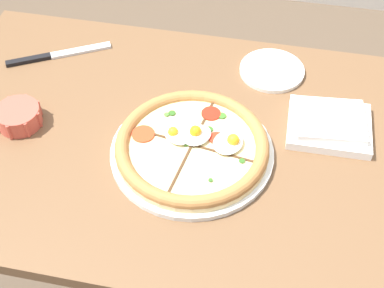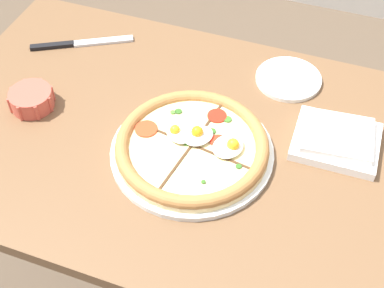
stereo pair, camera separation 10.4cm
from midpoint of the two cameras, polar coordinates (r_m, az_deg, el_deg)
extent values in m
cube|color=brown|center=(1.11, 5.90, -0.94)|extent=(1.28, 0.71, 0.03)
cube|color=brown|center=(1.75, -11.10, 2.82)|extent=(0.06, 0.06, 0.75)
cylinder|color=white|center=(1.08, 2.75, -1.00)|extent=(0.33, 0.33, 0.01)
cylinder|color=#E5C684|center=(1.07, 2.78, -0.58)|extent=(0.31, 0.31, 0.01)
cylinder|color=beige|center=(1.06, 2.79, -0.32)|extent=(0.26, 0.26, 0.00)
torus|color=#A36B38|center=(1.06, 2.79, -0.27)|extent=(0.31, 0.31, 0.03)
cube|color=#472D19|center=(1.04, 6.03, -1.55)|extent=(0.13, 0.03, 0.00)
cube|color=#472D19|center=(1.10, 4.35, 2.02)|extent=(0.03, 0.13, 0.00)
cube|color=#472D19|center=(1.08, -0.33, 1.02)|extent=(0.13, 0.03, 0.00)
cube|color=#472D19|center=(1.02, 1.12, -2.68)|extent=(0.03, 0.13, 0.00)
cylinder|color=red|center=(1.12, 5.34, 2.87)|extent=(0.04, 0.04, 0.00)
cylinder|color=red|center=(1.07, 5.56, 0.16)|extent=(0.03, 0.03, 0.00)
cylinder|color=red|center=(1.09, -2.21, 1.47)|extent=(0.05, 0.05, 0.00)
ellipsoid|color=white|center=(1.07, 3.46, 0.72)|extent=(0.08, 0.08, 0.01)
sphere|color=orange|center=(1.06, 3.34, 1.15)|extent=(0.02, 0.02, 0.02)
ellipsoid|color=white|center=(1.05, 6.66, -0.42)|extent=(0.08, 0.08, 0.01)
sphere|color=#F4AD1E|center=(1.05, 7.22, -0.20)|extent=(0.02, 0.02, 0.02)
ellipsoid|color=white|center=(1.07, 1.34, 1.24)|extent=(0.08, 0.09, 0.01)
sphere|color=#F4AD1E|center=(1.07, 0.93, 1.38)|extent=(0.02, 0.02, 0.02)
cylinder|color=#2D5B1E|center=(1.03, 7.87, -2.54)|extent=(0.01, 0.01, 0.00)
cylinder|color=#2D5B1E|center=(1.12, 1.18, 3.37)|extent=(0.02, 0.02, 0.00)
cylinder|color=#477A2D|center=(1.12, 0.59, 3.28)|extent=(0.01, 0.01, 0.00)
cylinder|color=#2D5B1E|center=(1.08, 4.88, 1.22)|extent=(0.02, 0.02, 0.00)
cylinder|color=#2D5B1E|center=(1.00, 4.13, -4.20)|extent=(0.01, 0.01, 0.00)
cylinder|color=#477A2D|center=(1.06, 2.19, -0.11)|extent=(0.01, 0.01, 0.00)
cylinder|color=#386B23|center=(1.11, 6.48, 2.51)|extent=(0.02, 0.02, 0.00)
cylinder|color=#C64C3D|center=(1.20, -14.41, 4.52)|extent=(0.09, 0.09, 0.04)
cylinder|color=beige|center=(1.19, -14.45, 4.70)|extent=(0.07, 0.07, 0.02)
cylinder|color=#C64C3D|center=(1.18, -12.47, 4.03)|extent=(0.01, 0.01, 0.04)
cylinder|color=#C64C3D|center=(1.20, -12.31, 5.21)|extent=(0.01, 0.01, 0.04)
cylinder|color=#C64C3D|center=(1.22, -13.35, 5.95)|extent=(0.01, 0.01, 0.04)
cylinder|color=#C64C3D|center=(1.23, -14.98, 5.86)|extent=(0.01, 0.01, 0.04)
cylinder|color=#C64C3D|center=(1.22, -16.28, 4.99)|extent=(0.01, 0.01, 0.04)
cylinder|color=#C64C3D|center=(1.19, -16.52, 3.82)|extent=(0.01, 0.01, 0.04)
cylinder|color=#C64C3D|center=(1.17, -15.51, 3.03)|extent=(0.01, 0.01, 0.04)
cylinder|color=#C64C3D|center=(1.16, -13.81, 3.11)|extent=(0.01, 0.01, 0.04)
cube|color=white|center=(1.14, 17.63, 0.12)|extent=(0.17, 0.15, 0.02)
cube|color=white|center=(1.13, 17.84, 0.73)|extent=(0.15, 0.13, 0.02)
cube|color=silver|center=(1.35, -7.23, 10.72)|extent=(0.14, 0.09, 0.01)
cube|color=black|center=(1.36, -12.59, 10.09)|extent=(0.10, 0.07, 0.01)
cylinder|color=white|center=(1.26, 12.59, 6.67)|extent=(0.15, 0.15, 0.01)
camera|label=1|loc=(0.05, -87.19, 3.15)|focal=50.00mm
camera|label=2|loc=(0.05, 92.81, -3.15)|focal=50.00mm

